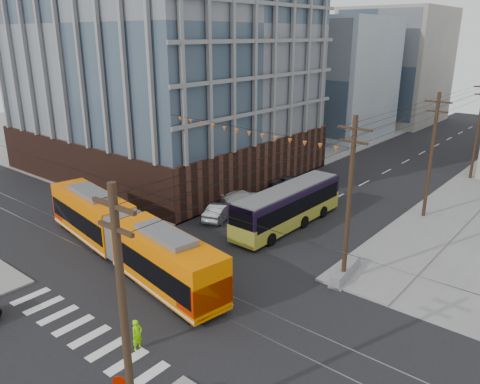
% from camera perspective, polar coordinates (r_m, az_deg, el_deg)
% --- Properties ---
extents(ground, '(160.00, 160.00, 0.00)m').
position_cam_1_polar(ground, '(29.48, -13.72, -13.55)').
color(ground, slate).
extents(office_building, '(30.00, 25.00, 28.60)m').
position_cam_1_polar(office_building, '(56.67, -9.64, 17.23)').
color(office_building, '#381E16').
rests_on(office_building, ground).
extents(bg_bldg_nw_near, '(18.00, 16.00, 18.00)m').
position_cam_1_polar(bg_bldg_nw_near, '(76.51, 10.29, 13.52)').
color(bg_bldg_nw_near, '#8C99A5').
rests_on(bg_bldg_nw_near, ground).
extents(bg_bldg_nw_far, '(16.00, 18.00, 20.00)m').
position_cam_1_polar(bg_bldg_nw_far, '(93.14, 18.32, 14.38)').
color(bg_bldg_nw_far, gray).
rests_on(bg_bldg_nw_far, ground).
extents(utility_pole_near, '(0.30, 0.30, 11.00)m').
position_cam_1_polar(utility_pole_near, '(17.76, -13.84, -16.03)').
color(utility_pole_near, black).
rests_on(utility_pole_near, ground).
extents(streetcar, '(20.40, 6.08, 3.89)m').
position_cam_1_polar(streetcar, '(34.09, -13.78, -5.26)').
color(streetcar, '#EE6B00').
rests_on(streetcar, ground).
extents(city_bus, '(2.80, 12.42, 3.51)m').
position_cam_1_polar(city_bus, '(39.51, 5.87, -1.73)').
color(city_bus, black).
rests_on(city_bus, ground).
extents(parked_car_silver, '(2.75, 4.66, 1.45)m').
position_cam_1_polar(parked_car_silver, '(41.17, -2.40, -2.33)').
color(parked_car_silver, '#AAAFBA').
rests_on(parked_car_silver, ground).
extents(parked_car_white, '(3.61, 5.06, 1.36)m').
position_cam_1_polar(parked_car_white, '(44.54, 0.43, -0.72)').
color(parked_car_white, silver).
rests_on(parked_car_white, ground).
extents(parked_car_grey, '(2.89, 4.54, 1.17)m').
position_cam_1_polar(parked_car_grey, '(49.99, 6.12, 1.24)').
color(parked_car_grey, '#3D3F47').
rests_on(parked_car_grey, ground).
extents(pedestrian, '(0.45, 0.65, 1.70)m').
position_cam_1_polar(pedestrian, '(25.58, -12.43, -16.65)').
color(pedestrian, '#8DF801').
rests_on(pedestrian, ground).
extents(jersey_barrier, '(1.45, 4.17, 0.82)m').
position_cam_1_polar(jersey_barrier, '(32.52, 12.79, -9.40)').
color(jersey_barrier, slate).
rests_on(jersey_barrier, ground).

